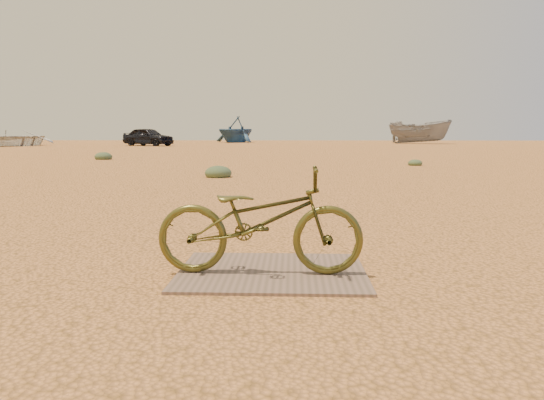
{
  "coord_description": "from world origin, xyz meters",
  "views": [
    {
      "loc": [
        -0.32,
        -4.01,
        1.08
      ],
      "look_at": [
        -0.48,
        -0.07,
        0.57
      ],
      "focal_mm": 35.0,
      "sensor_mm": 36.0,
      "label": 1
    }
  ],
  "objects_px": {
    "bicycle": "(260,220)",
    "boat_mid_right": "(420,132)",
    "boat_near_left": "(16,138)",
    "plywood_board": "(272,272)",
    "boat_far_left": "(236,129)",
    "car": "(148,137)"
  },
  "relations": [
    {
      "from": "bicycle",
      "to": "boat_mid_right",
      "type": "distance_m",
      "value": 45.16
    },
    {
      "from": "boat_near_left",
      "to": "plywood_board",
      "type": "bearing_deg",
      "value": -58.3
    },
    {
      "from": "plywood_board",
      "to": "bicycle",
      "type": "bearing_deg",
      "value": -138.71
    },
    {
      "from": "plywood_board",
      "to": "boat_mid_right",
      "type": "height_order",
      "value": "boat_mid_right"
    },
    {
      "from": "bicycle",
      "to": "boat_far_left",
      "type": "relative_size",
      "value": 0.32
    },
    {
      "from": "car",
      "to": "boat_mid_right",
      "type": "height_order",
      "value": "boat_mid_right"
    },
    {
      "from": "car",
      "to": "boat_mid_right",
      "type": "distance_m",
      "value": 23.43
    },
    {
      "from": "car",
      "to": "boat_far_left",
      "type": "bearing_deg",
      "value": 1.91
    },
    {
      "from": "boat_near_left",
      "to": "boat_mid_right",
      "type": "xyz_separation_m",
      "value": [
        31.78,
        8.73,
        0.46
      ]
    },
    {
      "from": "plywood_board",
      "to": "boat_near_left",
      "type": "distance_m",
      "value": 40.48
    },
    {
      "from": "boat_near_left",
      "to": "car",
      "type": "bearing_deg",
      "value": 5.08
    },
    {
      "from": "boat_near_left",
      "to": "boat_far_left",
      "type": "height_order",
      "value": "boat_far_left"
    },
    {
      "from": "plywood_board",
      "to": "boat_near_left",
      "type": "relative_size",
      "value": 0.25
    },
    {
      "from": "plywood_board",
      "to": "boat_far_left",
      "type": "relative_size",
      "value": 0.29
    },
    {
      "from": "car",
      "to": "boat_near_left",
      "type": "height_order",
      "value": "car"
    },
    {
      "from": "plywood_board",
      "to": "car",
      "type": "bearing_deg",
      "value": 106.79
    },
    {
      "from": "plywood_board",
      "to": "boat_mid_right",
      "type": "relative_size",
      "value": 0.26
    },
    {
      "from": "bicycle",
      "to": "car",
      "type": "height_order",
      "value": "car"
    },
    {
      "from": "car",
      "to": "boat_mid_right",
      "type": "relative_size",
      "value": 0.74
    },
    {
      "from": "car",
      "to": "plywood_board",
      "type": "bearing_deg",
      "value": -137.74
    },
    {
      "from": "car",
      "to": "boat_near_left",
      "type": "relative_size",
      "value": 0.71
    },
    {
      "from": "boat_mid_right",
      "to": "plywood_board",
      "type": "bearing_deg",
      "value": -173.86
    }
  ]
}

